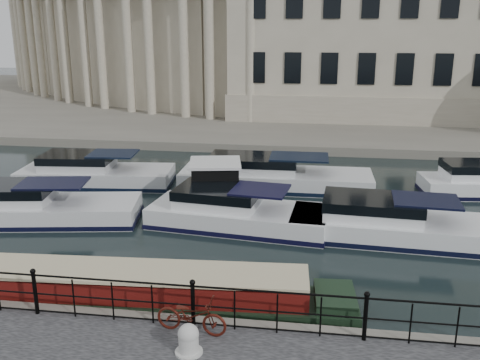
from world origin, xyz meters
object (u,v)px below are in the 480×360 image
harbour_hut (216,188)px  bicycle (191,315)px  mooring_bollard (189,340)px  narrowboat (115,297)px

harbour_hut → bicycle: bearing=-92.9°
mooring_bollard → narrowboat: mooring_bollard is taller
mooring_bollard → harbour_hut: harbour_hut is taller
bicycle → narrowboat: 3.13m
harbour_hut → mooring_bollard: bearing=-92.8°
bicycle → mooring_bollard: (0.12, -0.80, -0.12)m
mooring_bollard → harbour_hut: bearing=97.9°
narrowboat → harbour_hut: 8.54m
narrowboat → mooring_bollard: bearing=-46.5°
bicycle → mooring_bollard: bearing=-163.8°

